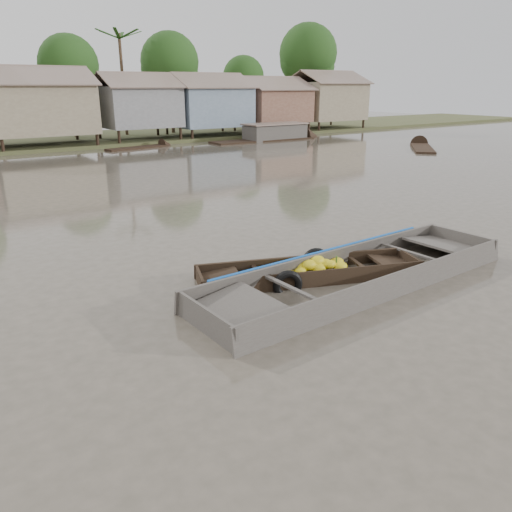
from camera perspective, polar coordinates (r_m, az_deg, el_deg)
ground at (r=10.16m, az=1.70°, el=-5.03°), size 120.00×120.00×0.00m
riverbank at (r=40.24m, az=-23.60°, el=15.93°), size 120.00×12.47×10.22m
banana_boat at (r=11.31m, az=5.86°, el=-1.87°), size 5.20×2.95×0.72m
viewer_boat at (r=11.20m, az=11.58°, el=-2.70°), size 8.05×2.34×0.64m
distant_boats at (r=36.46m, az=-6.16°, el=12.65°), size 46.79×15.46×1.38m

